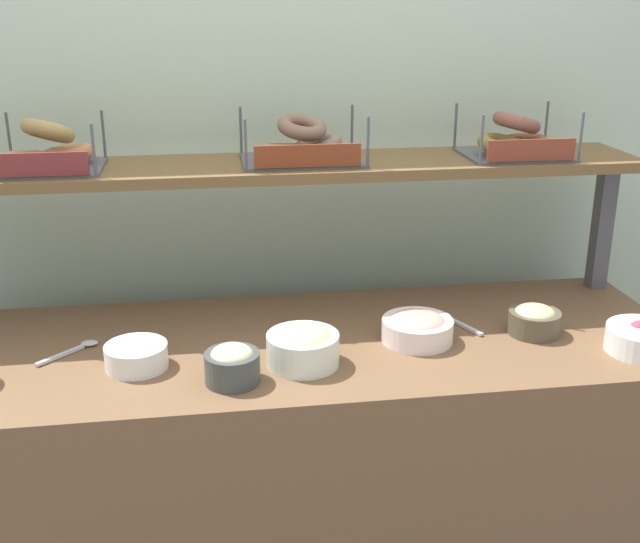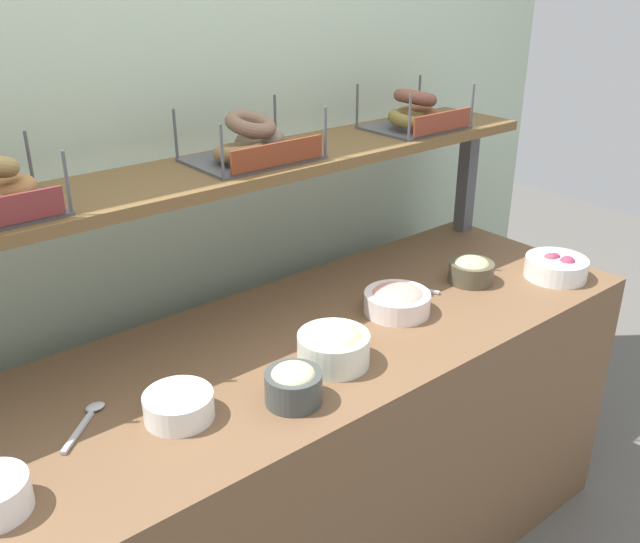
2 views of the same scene
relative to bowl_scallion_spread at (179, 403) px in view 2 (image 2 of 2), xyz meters
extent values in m
cube|color=#AEC3A9|center=(0.45, 0.64, 0.31)|extent=(3.23, 0.06, 2.40)
cube|color=brown|center=(0.45, 0.09, -0.46)|extent=(2.03, 0.70, 0.85)
cube|color=#4C4C51|center=(1.40, 0.36, 0.16)|extent=(0.05, 0.05, 0.40)
cube|color=brown|center=(0.45, 0.36, 0.38)|extent=(1.99, 0.32, 0.03)
cylinder|color=white|center=(0.00, 0.00, -0.01)|extent=(0.16, 0.16, 0.06)
ellipsoid|color=#D6EFBB|center=(0.00, 0.00, 0.02)|extent=(0.12, 0.12, 0.04)
cylinder|color=#3F4543|center=(0.23, -0.11, 0.00)|extent=(0.13, 0.13, 0.08)
ellipsoid|color=beige|center=(0.23, -0.11, 0.03)|extent=(0.10, 0.10, 0.05)
cylinder|color=brown|center=(1.06, 0.05, -0.01)|extent=(0.14, 0.14, 0.06)
ellipsoid|color=#BFBC7F|center=(1.06, 0.05, 0.02)|extent=(0.11, 0.11, 0.05)
cylinder|color=white|center=(0.73, 0.05, -0.01)|extent=(0.19, 0.19, 0.06)
ellipsoid|color=#E99585|center=(0.73, 0.05, 0.02)|extent=(0.15, 0.15, 0.04)
cylinder|color=white|center=(0.41, -0.04, 0.00)|extent=(0.18, 0.18, 0.08)
ellipsoid|color=#EFE694|center=(0.41, -0.04, 0.04)|extent=(0.14, 0.14, 0.06)
cylinder|color=white|center=(1.29, -0.10, -0.01)|extent=(0.19, 0.19, 0.06)
sphere|color=#883456|center=(1.30, -0.08, 0.02)|extent=(0.04, 0.04, 0.04)
sphere|color=#863849|center=(1.29, -0.08, 0.02)|extent=(0.05, 0.05, 0.05)
sphere|color=#98304F|center=(1.30, -0.13, 0.02)|extent=(0.05, 0.05, 0.05)
sphere|color=#972558|center=(1.30, -0.09, 0.02)|extent=(0.04, 0.04, 0.04)
cube|color=#B7B7BC|center=(0.88, 0.11, -0.03)|extent=(0.07, 0.13, 0.01)
ellipsoid|color=#B7B7BC|center=(0.85, 0.19, -0.03)|extent=(0.04, 0.03, 0.01)
cube|color=#B7B7BC|center=(-0.20, 0.08, -0.03)|extent=(0.11, 0.10, 0.01)
ellipsoid|color=#B7B7BC|center=(-0.13, 0.15, -0.03)|extent=(0.04, 0.03, 0.01)
cylinder|color=#4C4C51|center=(-0.09, 0.24, 0.46)|extent=(0.01, 0.01, 0.14)
cylinder|color=#4C4C51|center=(-0.09, 0.47, 0.46)|extent=(0.01, 0.01, 0.14)
cube|color=maroon|center=(-0.21, 0.23, 0.43)|extent=(0.23, 0.01, 0.06)
torus|color=#A46B3E|center=(-0.17, 0.39, 0.43)|extent=(0.20, 0.20, 0.06)
cube|color=#4C4C51|center=(0.46, 0.36, 0.40)|extent=(0.34, 0.24, 0.01)
cylinder|color=#4C4C51|center=(0.30, 0.25, 0.46)|extent=(0.01, 0.01, 0.14)
cylinder|color=#4C4C51|center=(0.63, 0.25, 0.46)|extent=(0.01, 0.01, 0.14)
cylinder|color=#4C4C51|center=(0.30, 0.48, 0.46)|extent=(0.01, 0.01, 0.14)
cylinder|color=#4C4C51|center=(0.63, 0.48, 0.46)|extent=(0.01, 0.01, 0.14)
cube|color=maroon|center=(0.46, 0.24, 0.43)|extent=(0.29, 0.01, 0.06)
torus|color=olive|center=(0.41, 0.33, 0.43)|extent=(0.17, 0.17, 0.06)
torus|color=#796655|center=(0.52, 0.40, 0.43)|extent=(0.16, 0.16, 0.06)
torus|color=brown|center=(0.46, 0.36, 0.49)|extent=(0.20, 0.20, 0.07)
cube|color=#4C4C51|center=(1.09, 0.35, 0.40)|extent=(0.30, 0.24, 0.01)
cylinder|color=#4C4C51|center=(0.94, 0.24, 0.46)|extent=(0.01, 0.01, 0.14)
cylinder|color=#4C4C51|center=(1.23, 0.24, 0.46)|extent=(0.01, 0.01, 0.14)
cylinder|color=#4C4C51|center=(0.94, 0.47, 0.46)|extent=(0.01, 0.01, 0.14)
cylinder|color=#4C4C51|center=(1.23, 0.47, 0.46)|extent=(0.01, 0.01, 0.14)
cube|color=brown|center=(1.09, 0.23, 0.43)|extent=(0.25, 0.01, 0.06)
torus|color=brown|center=(1.03, 0.32, 0.43)|extent=(0.20, 0.20, 0.06)
torus|color=brown|center=(1.13, 0.39, 0.42)|extent=(0.17, 0.17, 0.05)
torus|color=brown|center=(1.09, 0.35, 0.49)|extent=(0.17, 0.16, 0.07)
camera|label=1|loc=(0.19, -1.80, 0.84)|focal=43.80mm
camera|label=2|loc=(-0.57, -1.18, 0.89)|focal=39.01mm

